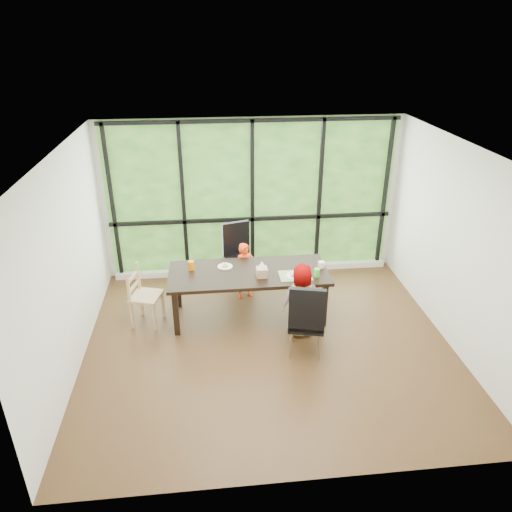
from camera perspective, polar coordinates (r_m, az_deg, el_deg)
name	(u,v)px	position (r m, az deg, el deg)	size (l,w,h in m)	color
ground	(268,343)	(6.81, 1.48, -10.31)	(5.00, 5.00, 0.00)	black
back_wall	(252,198)	(8.18, -0.48, 6.84)	(5.00, 5.00, 0.00)	silver
foliage_backdrop	(252,199)	(8.16, -0.46, 6.80)	(4.80, 0.02, 2.65)	#204917
window_mullions	(252,200)	(8.12, -0.44, 6.70)	(4.80, 0.06, 2.65)	black
window_sill	(253,269)	(8.61, -0.38, -1.58)	(4.80, 0.12, 0.10)	silver
dining_table	(249,294)	(7.21, -0.88, -4.52)	(2.33, 0.96, 0.75)	black
chair_window_leather	(240,257)	(7.96, -1.94, -0.07)	(0.46, 0.46, 1.08)	black
chair_interior_leather	(307,317)	(6.40, 6.01, -7.25)	(0.46, 0.46, 1.08)	black
chair_end_beech	(146,296)	(7.18, -12.89, -4.67)	(0.42, 0.40, 0.90)	tan
child_toddler	(245,271)	(7.66, -1.29, -1.74)	(0.34, 0.22, 0.94)	#FE4110
child_older	(301,300)	(6.75, 5.38, -5.27)	(0.53, 0.34, 1.08)	slate
placemat	(295,276)	(6.94, 4.69, -2.32)	(0.46, 0.34, 0.01)	tan
plate_far	(225,266)	(7.17, -3.69, -1.25)	(0.22, 0.22, 0.01)	white
plate_near	(295,276)	(6.92, 4.63, -2.35)	(0.25, 0.25, 0.02)	white
orange_cup	(191,265)	(7.12, -7.69, -1.12)	(0.09, 0.09, 0.14)	#FF7F00
green_cup	(317,273)	(6.91, 7.23, -1.99)	(0.08, 0.08, 0.13)	#4AD830
white_mug	(321,265)	(7.19, 7.76, -1.02)	(0.09, 0.09, 0.10)	white
tissue_box	(262,272)	(6.87, 0.70, -1.93)	(0.16, 0.16, 0.13)	tan
crepe_rolls_far	(225,265)	(7.16, -3.70, -1.07)	(0.10, 0.12, 0.04)	tan
crepe_rolls_near	(295,274)	(6.91, 4.64, -2.16)	(0.15, 0.12, 0.04)	tan
straw_white	(191,259)	(7.07, -7.74, -0.34)	(0.01, 0.01, 0.20)	white
straw_pink	(317,266)	(6.87, 7.28, -1.23)	(0.01, 0.01, 0.20)	pink
tissue	(262,265)	(6.81, 0.70, -1.02)	(0.12, 0.12, 0.11)	white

